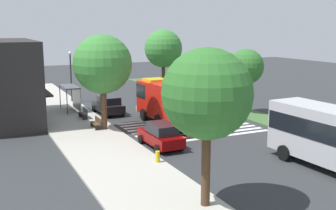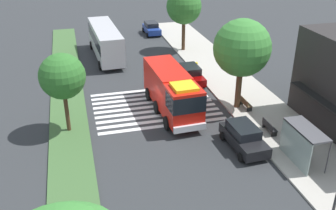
{
  "view_description": "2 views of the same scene",
  "coord_description": "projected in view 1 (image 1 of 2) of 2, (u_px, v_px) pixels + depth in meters",
  "views": [
    {
      "loc": [
        -32.33,
        16.32,
        8.43
      ],
      "look_at": [
        0.73,
        0.78,
        1.5
      ],
      "focal_mm": 44.65,
      "sensor_mm": 36.0,
      "label": 1
    },
    {
      "loc": [
        27.42,
        -6.44,
        15.0
      ],
      "look_at": [
        0.63,
        0.52,
        1.35
      ],
      "focal_mm": 40.95,
      "sensor_mm": 36.0,
      "label": 2
    }
  ],
  "objects": [
    {
      "name": "median_strip",
      "position": [
        248.0,
        114.0,
        40.22
      ],
      "size": [
        60.0,
        3.0,
        0.14
      ],
      "primitive_type": "cube",
      "color": "#3D6033",
      "rests_on": "ground_plane"
    },
    {
      "name": "fire_truck",
      "position": [
        169.0,
        101.0,
        35.86
      ],
      "size": [
        9.14,
        3.19,
        3.71
      ],
      "rotation": [
        0.0,
        0.0,
        0.05
      ],
      "color": "red",
      "rests_on": "ground_plane"
    },
    {
      "name": "parked_car_east",
      "position": [
        108.0,
        105.0,
        40.41
      ],
      "size": [
        4.55,
        2.27,
        1.76
      ],
      "rotation": [
        0.0,
        0.0,
        0.04
      ],
      "color": "black",
      "rests_on": "ground_plane"
    },
    {
      "name": "crosswalk",
      "position": [
        190.0,
        127.0,
        35.32
      ],
      "size": [
        7.65,
        10.59,
        0.01
      ],
      "color": "silver",
      "rests_on": "ground_plane"
    },
    {
      "name": "street_lamp",
      "position": [
        71.0,
        72.0,
        46.15
      ],
      "size": [
        0.36,
        0.36,
        5.53
      ],
      "color": "#2D2D30",
      "rests_on": "sidewalk"
    },
    {
      "name": "bench_west_of_shelter",
      "position": [
        96.0,
        123.0,
        34.33
      ],
      "size": [
        1.6,
        0.5,
        0.9
      ],
      "color": "#4C3823",
      "rests_on": "sidewalk"
    },
    {
      "name": "sidewalk",
      "position": [
        84.0,
        132.0,
        33.54
      ],
      "size": [
        60.0,
        5.4,
        0.14
      ],
      "primitive_type": "cube",
      "color": "#ADA89E",
      "rests_on": "ground_plane"
    },
    {
      "name": "parked_car_mid",
      "position": [
        161.0,
        135.0,
        29.34
      ],
      "size": [
        4.33,
        2.06,
        1.74
      ],
      "rotation": [
        0.0,
        0.0,
        0.02
      ],
      "color": "#720505",
      "rests_on": "ground_plane"
    },
    {
      "name": "median_tree_far_west",
      "position": [
        246.0,
        67.0,
        39.85
      ],
      "size": [
        3.39,
        3.39,
        6.17
      ],
      "color": "#47301E",
      "rests_on": "median_strip"
    },
    {
      "name": "sidewalk_tree_far_west",
      "position": [
        207.0,
        94.0,
        18.69
      ],
      "size": [
        4.17,
        4.17,
        7.39
      ],
      "color": "#47301E",
      "rests_on": "sidewalk"
    },
    {
      "name": "fire_hydrant",
      "position": [
        158.0,
        157.0,
        25.77
      ],
      "size": [
        0.28,
        0.28,
        0.7
      ],
      "primitive_type": "cylinder",
      "color": "gold",
      "rests_on": "sidewalk"
    },
    {
      "name": "bench_near_shelter",
      "position": [
        84.0,
        113.0,
        38.12
      ],
      "size": [
        1.6,
        0.5,
        0.9
      ],
      "color": "black",
      "rests_on": "sidewalk"
    },
    {
      "name": "ground_plane",
      "position": [
        179.0,
        122.0,
        37.14
      ],
      "size": [
        120.0,
        120.0,
        0.0
      ],
      "primitive_type": "plane",
      "color": "#2D3033"
    },
    {
      "name": "median_tree_west",
      "position": [
        163.0,
        49.0,
        56.64
      ],
      "size": [
        5.14,
        5.14,
        7.85
      ],
      "color": "#47301E",
      "rests_on": "median_strip"
    },
    {
      "name": "bus_stop_shelter",
      "position": [
        73.0,
        93.0,
        41.43
      ],
      "size": [
        3.5,
        1.4,
        2.46
      ],
      "color": "#4C4C51",
      "rests_on": "sidewalk"
    },
    {
      "name": "sidewalk_tree_west",
      "position": [
        103.0,
        64.0,
        33.27
      ],
      "size": [
        4.73,
        4.73,
        7.66
      ],
      "color": "#513823",
      "rests_on": "sidewalk"
    },
    {
      "name": "storefront_building",
      "position": [
        0.0,
        82.0,
        36.5
      ],
      "size": [
        11.75,
        6.67,
        7.24
      ],
      "color": "#282626",
      "rests_on": "ground_plane"
    }
  ]
}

